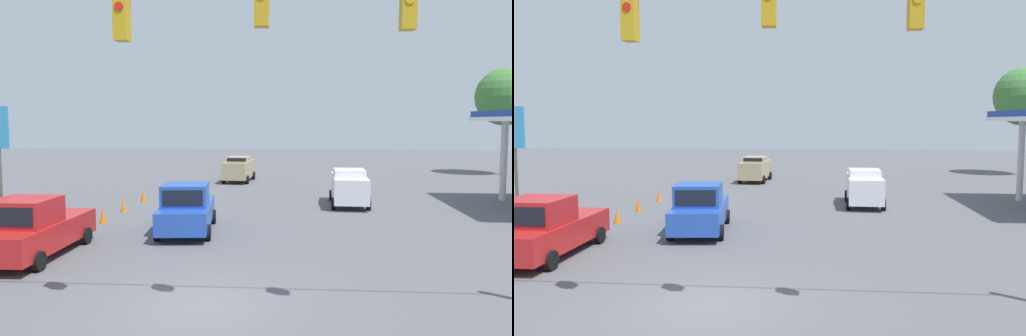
# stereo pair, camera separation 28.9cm
# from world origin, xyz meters

# --- Properties ---
(ground_plane) EXTENTS (140.00, 140.00, 0.00)m
(ground_plane) POSITION_xyz_m (0.00, 0.00, 0.00)
(ground_plane) COLOR #56565B
(overhead_signal_span) EXTENTS (22.07, 0.38, 8.39)m
(overhead_signal_span) POSITION_xyz_m (0.02, 0.82, 5.41)
(overhead_signal_span) COLOR #4C473D
(overhead_signal_span) RESTS_ON ground_plane
(sedan_white_oncoming_far) EXTENTS (2.15, 4.58, 2.02)m
(sedan_white_oncoming_far) POSITION_xyz_m (-5.38, -15.68, 1.05)
(sedan_white_oncoming_far) COLOR silver
(sedan_white_oncoming_far) RESTS_ON ground_plane
(pickup_truck_red_parked_shoulder) EXTENTS (2.31, 5.42, 2.12)m
(pickup_truck_red_parked_shoulder) POSITION_xyz_m (6.64, -4.13, 0.98)
(pickup_truck_red_parked_shoulder) COLOR red
(pickup_truck_red_parked_shoulder) RESTS_ON ground_plane
(sedan_tan_withflow_deep) EXTENTS (2.29, 4.63, 1.95)m
(sedan_tan_withflow_deep) POSITION_xyz_m (1.97, -26.15, 1.02)
(sedan_tan_withflow_deep) COLOR tan
(sedan_tan_withflow_deep) RESTS_ON ground_plane
(pickup_truck_blue_withflow_mid) EXTENTS (2.60, 5.24, 2.12)m
(pickup_truck_blue_withflow_mid) POSITION_xyz_m (2.18, -8.31, 0.98)
(pickup_truck_blue_withflow_mid) COLOR #234CB2
(pickup_truck_blue_withflow_mid) RESTS_ON ground_plane
(traffic_cone_nearest) EXTENTS (0.30, 0.30, 0.71)m
(traffic_cone_nearest) POSITION_xyz_m (6.47, -3.54, 0.35)
(traffic_cone_nearest) COLOR orange
(traffic_cone_nearest) RESTS_ON ground_plane
(traffic_cone_second) EXTENTS (0.30, 0.30, 0.71)m
(traffic_cone_second) POSITION_xyz_m (6.62, -6.58, 0.35)
(traffic_cone_second) COLOR orange
(traffic_cone_second) RESTS_ON ground_plane
(traffic_cone_third) EXTENTS (0.30, 0.30, 0.71)m
(traffic_cone_third) POSITION_xyz_m (6.41, -9.76, 0.35)
(traffic_cone_third) COLOR orange
(traffic_cone_third) RESTS_ON ground_plane
(traffic_cone_fourth) EXTENTS (0.30, 0.30, 0.71)m
(traffic_cone_fourth) POSITION_xyz_m (6.48, -12.72, 0.35)
(traffic_cone_fourth) COLOR orange
(traffic_cone_fourth) RESTS_ON ground_plane
(traffic_cone_fifth) EXTENTS (0.30, 0.30, 0.71)m
(traffic_cone_fifth) POSITION_xyz_m (6.46, -16.09, 0.35)
(traffic_cone_fifth) COLOR orange
(traffic_cone_fifth) RESTS_ON ground_plane
(tree_horizon_left) EXTENTS (5.01, 5.01, 9.30)m
(tree_horizon_left) POSITION_xyz_m (-20.53, -32.89, 6.77)
(tree_horizon_left) COLOR brown
(tree_horizon_left) RESTS_ON ground_plane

